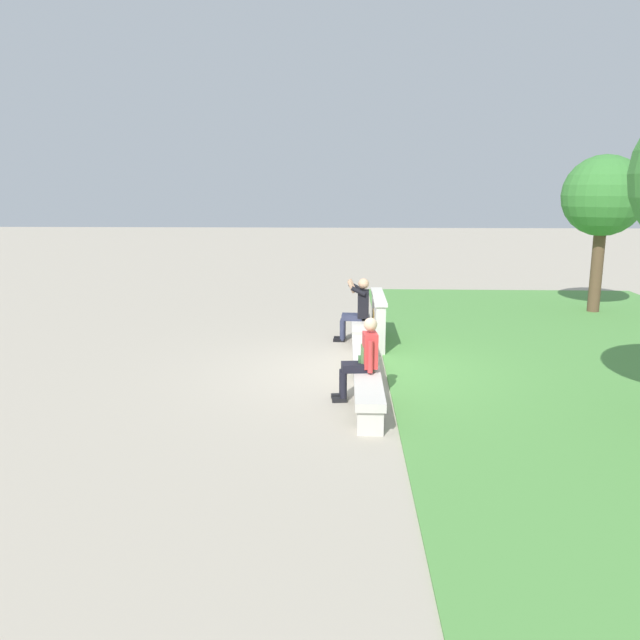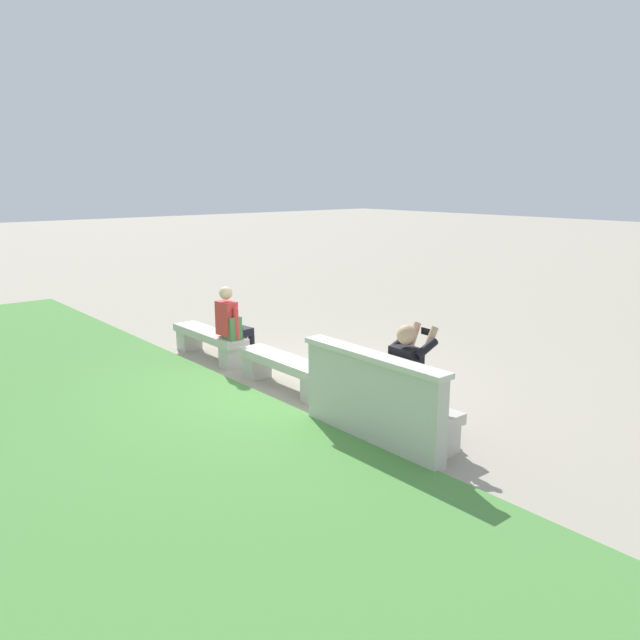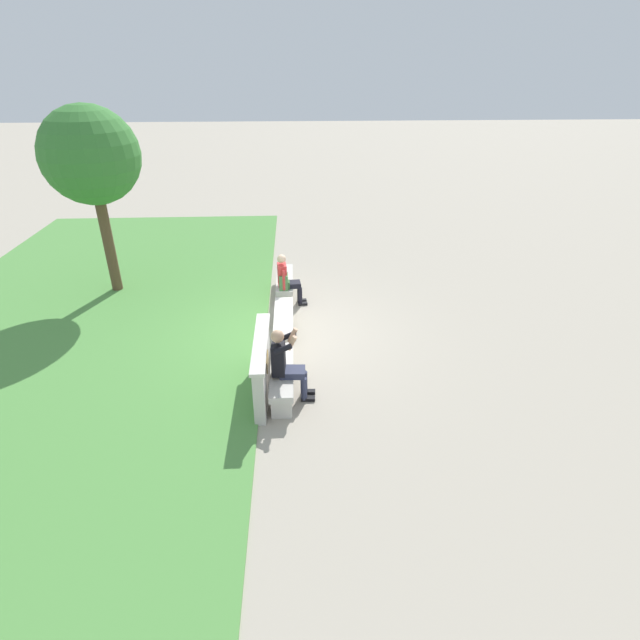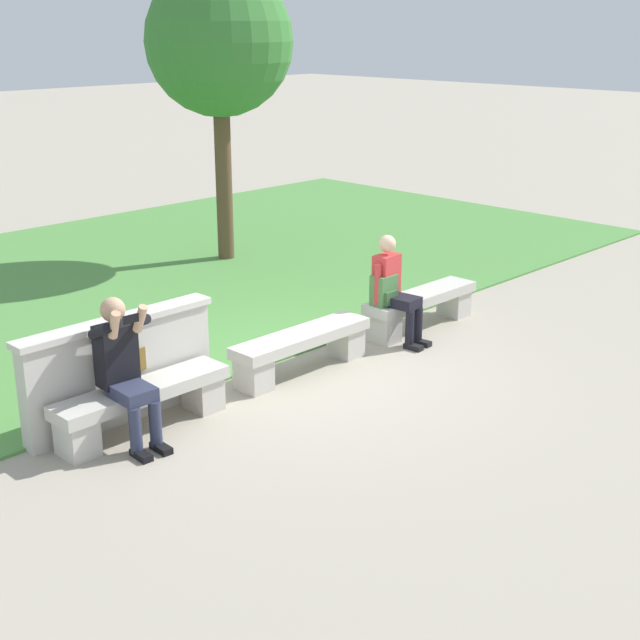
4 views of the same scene
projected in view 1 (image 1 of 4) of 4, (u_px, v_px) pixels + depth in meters
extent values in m
plane|color=#A89E8C|center=(364.00, 372.00, 10.80)|extent=(80.00, 80.00, 0.00)
cube|color=#518E42|center=(621.00, 374.00, 10.62)|extent=(17.80, 8.00, 0.03)
cube|color=beige|center=(361.00, 325.00, 12.70)|extent=(1.74, 0.40, 0.12)
cube|color=beige|center=(360.00, 328.00, 13.42)|extent=(0.28, 0.34, 0.33)
cube|color=beige|center=(362.00, 344.00, 12.08)|extent=(0.28, 0.34, 0.33)
cube|color=beige|center=(364.00, 350.00, 10.72)|extent=(1.74, 0.40, 0.12)
cube|color=beige|center=(363.00, 353.00, 11.44)|extent=(0.28, 0.34, 0.33)
cube|color=beige|center=(365.00, 375.00, 10.09)|extent=(0.28, 0.34, 0.33)
cube|color=beige|center=(368.00, 387.00, 8.73)|extent=(1.74, 0.40, 0.12)
cube|color=beige|center=(367.00, 387.00, 9.45)|extent=(0.28, 0.34, 0.33)
cube|color=beige|center=(370.00, 420.00, 8.11)|extent=(0.28, 0.34, 0.33)
cube|color=beige|center=(378.00, 321.00, 12.67)|extent=(1.96, 0.18, 0.95)
cube|color=beige|center=(379.00, 297.00, 12.57)|extent=(2.02, 0.24, 0.06)
cube|color=brown|center=(373.00, 316.00, 12.65)|extent=(0.44, 0.02, 0.22)
cube|color=black|center=(340.00, 338.00, 13.13)|extent=(0.11, 0.25, 0.06)
cylinder|color=#2D334C|center=(343.00, 328.00, 13.08)|extent=(0.11, 0.11, 0.42)
cube|color=black|center=(339.00, 340.00, 12.93)|extent=(0.11, 0.25, 0.06)
cylinder|color=#2D334C|center=(342.00, 330.00, 12.88)|extent=(0.11, 0.11, 0.42)
cube|color=#2D334C|center=(352.00, 317.00, 12.91)|extent=(0.32, 0.44, 0.12)
cube|color=black|center=(363.00, 304.00, 12.83)|extent=(0.35, 0.24, 0.56)
sphere|color=tan|center=(364.00, 284.00, 12.74)|extent=(0.22, 0.22, 0.22)
cylinder|color=black|center=(359.00, 288.00, 12.96)|extent=(0.11, 0.31, 0.21)
cylinder|color=tan|center=(352.00, 285.00, 12.90)|extent=(0.11, 0.19, 0.27)
cylinder|color=black|center=(358.00, 291.00, 12.59)|extent=(0.11, 0.31, 0.21)
cylinder|color=tan|center=(352.00, 287.00, 12.65)|extent=(0.09, 0.19, 0.27)
cube|color=black|center=(349.00, 284.00, 12.77)|extent=(0.15, 0.02, 0.08)
cube|color=black|center=(338.00, 396.00, 9.47)|extent=(0.12, 0.23, 0.06)
cylinder|color=black|center=(342.00, 383.00, 9.43)|extent=(0.10, 0.10, 0.42)
cube|color=black|center=(339.00, 400.00, 9.29)|extent=(0.12, 0.23, 0.06)
cylinder|color=black|center=(344.00, 386.00, 9.25)|extent=(0.10, 0.10, 0.42)
cube|color=black|center=(355.00, 367.00, 9.30)|extent=(0.32, 0.43, 0.12)
cube|color=#D83838|center=(370.00, 350.00, 9.25)|extent=(0.34, 0.23, 0.52)
sphere|color=beige|center=(371.00, 324.00, 9.17)|extent=(0.20, 0.20, 0.20)
cylinder|color=#D83838|center=(367.00, 350.00, 9.46)|extent=(0.08, 0.08, 0.48)
cylinder|color=#D83838|center=(370.00, 357.00, 9.07)|extent=(0.08, 0.08, 0.48)
cube|color=#4C7F47|center=(368.00, 358.00, 9.36)|extent=(0.28, 0.20, 0.36)
cube|color=#395F35|center=(360.00, 362.00, 9.38)|extent=(0.20, 0.06, 0.16)
torus|color=black|center=(368.00, 345.00, 9.32)|extent=(0.10, 0.02, 0.10)
cylinder|color=brown|center=(597.00, 267.00, 15.74)|extent=(0.29, 0.29, 2.34)
sphere|color=#387A33|center=(603.00, 196.00, 15.37)|extent=(1.99, 1.99, 1.99)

